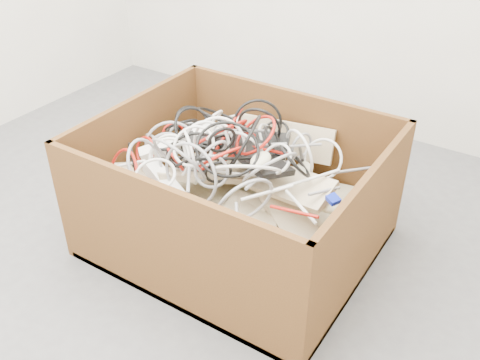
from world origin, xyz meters
The scene contains 8 objects.
ground centered at (0.00, 0.00, 0.00)m, with size 3.00×3.00×0.00m, color #4D4D4F.
cardboard_box centered at (0.24, 0.22, 0.14)m, with size 1.07×0.89×0.53m.
keyboard_pile centered at (0.24, 0.25, 0.28)m, with size 0.92×0.80×0.33m.
mice_scatter centered at (0.27, 0.21, 0.34)m, with size 0.88×0.53×0.24m.
power_strip_left centered at (-0.06, 0.24, 0.37)m, with size 0.32×0.06×0.04m, color white.
power_strip_right centered at (0.09, 0.00, 0.34)m, with size 0.31×0.06×0.04m, color white.
vga_plug centered at (0.64, 0.25, 0.35)m, with size 0.04×0.04×0.02m, color #0B1CA9.
cable_tangle centered at (0.15, 0.22, 0.42)m, with size 0.96×0.76×0.44m.
Camera 1 is at (1.23, -1.27, 1.48)m, focal length 40.57 mm.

